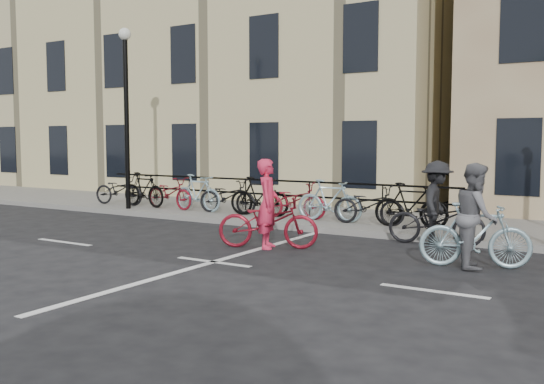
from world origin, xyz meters
The scene contains 8 objects.
ground centered at (0.00, 0.00, 0.00)m, with size 120.00×120.00×0.00m, color black.
sidewalk centered at (-4.00, 6.00, 0.07)m, with size 46.00×4.00×0.15m, color slate.
building_west centered at (-9.00, 13.00, 5.15)m, with size 20.00×10.00×10.00m, color tan.
lamp_post centered at (-6.50, 4.40, 3.49)m, with size 0.36×0.36×5.28m.
parked_bikes centered at (-2.82, 5.04, 0.65)m, with size 11.45×1.23×1.05m.
cyclist_pink centered at (0.08, 1.72, 0.63)m, with size 2.15×1.46×1.81m.
cyclist_grey centered at (4.11, 2.00, 0.73)m, with size 1.94×1.09×1.81m.
cyclist_dark centered at (2.87, 3.90, 0.69)m, with size 2.07×1.23×1.77m.
Camera 1 is at (6.54, -8.59, 2.21)m, focal length 40.00 mm.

